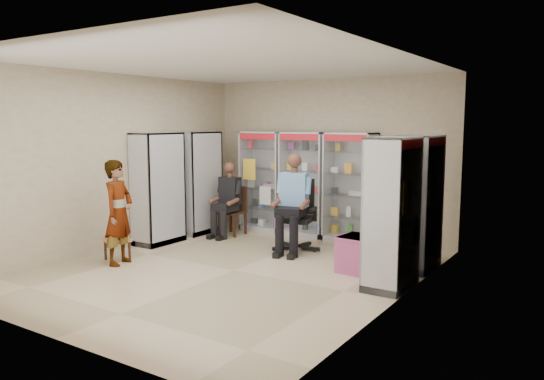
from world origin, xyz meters
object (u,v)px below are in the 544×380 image
Objects in this scene: cabinet_back_mid at (305,184)px; seated_shopkeeper at (295,206)px; woven_stool_a at (392,255)px; standing_man at (118,212)px; cabinet_left_far at (198,183)px; wooden_chair at (232,211)px; cabinet_right_far at (418,203)px; cabinet_right_near at (392,213)px; office_chair at (296,215)px; cabinet_back_right at (350,187)px; cabinet_left_near at (158,189)px; woven_stool_b at (117,249)px; pink_trunk at (360,254)px; cabinet_back_left at (264,181)px.

cabinet_back_mid is 1.28× the size of seated_shopkeeper.
standing_man is (-3.60, -2.13, 0.62)m from woven_stool_a.
cabinet_left_far is 0.89m from wooden_chair.
cabinet_right_far is 3.84m from wooden_chair.
wooden_chair is at bearing 171.03° from woven_stool_a.
cabinet_right_far is 2.10m from seated_shopkeeper.
cabinet_right_near is 2.34m from seated_shopkeeper.
cabinet_right_near is (2.58, -2.23, 0.00)m from cabinet_back_mid.
standing_man is at bearing -142.66° from seated_shopkeeper.
woven_stool_a is at bearing -16.63° from office_chair.
cabinet_back_right and cabinet_left_near have the same top height.
woven_stool_b is at bearing 43.26° from standing_man.
wooden_chair is at bearing 68.36° from cabinet_right_near.
cabinet_left_near is at bearing -172.38° from office_chair.
cabinet_right_near is at bearing -70.67° from woven_stool_a.
seated_shopkeeper is at bearing -55.80° from standing_man.
seated_shopkeeper reaches higher than woven_stool_b.
cabinet_left_near is (-2.83, -2.03, 0.00)m from cabinet_back_right.
wooden_chair is 0.60× the size of seated_shopkeeper.
cabinet_back_mid is 1.00× the size of cabinet_right_near.
cabinet_left_far is at bearing -153.68° from cabinet_back_mid.
cabinet_back_right is 4.21m from woven_stool_b.
cabinet_right_near is at bearing -40.84° from cabinet_back_mid.
office_chair is 1.81m from woven_stool_a.
woven_stool_a is at bearing 113.18° from cabinet_right_far.
seated_shopkeeper reaches higher than pink_trunk.
cabinet_left_far is 3.62× the size of pink_trunk.
cabinet_left_far is 2.41m from office_chair.
office_chair is at bearing 90.63° from cabinet_right_far.
office_chair is (1.44, -1.15, -0.39)m from cabinet_back_left.
cabinet_right_far is 1.28× the size of seated_shopkeeper.
woven_stool_b is at bearing -97.80° from wooden_chair.
cabinet_back_left is at bearing 180.00° from cabinet_back_right.
cabinet_right_far is at bearing 23.18° from woven_stool_a.
cabinet_back_mid reaches higher than seated_shopkeeper.
cabinet_left_near is at bearing 101.41° from cabinet_right_far.
cabinet_right_near is 5.48× the size of woven_stool_b.
cabinet_left_near is at bearing 87.43° from cabinet_right_near.
wooden_chair is 3.50m from woven_stool_a.
cabinet_right_near is 1.28× the size of seated_shopkeeper.
cabinet_left_near is 1.63× the size of office_chair.
cabinet_right_far is 1.10m from cabinet_right_near.
cabinet_back_left is 1.63× the size of office_chair.
cabinet_back_left and cabinet_right_near have the same top height.
seated_shopkeeper is 2.97m from woven_stool_b.
cabinet_right_far is at bearing -10.70° from seated_shopkeeper.
cabinet_right_far is 4.55m from cabinet_left_near.
cabinet_back_left is 5.48× the size of woven_stool_b.
cabinet_back_mid is 3.41m from cabinet_right_near.
cabinet_right_near reaches higher than pink_trunk.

